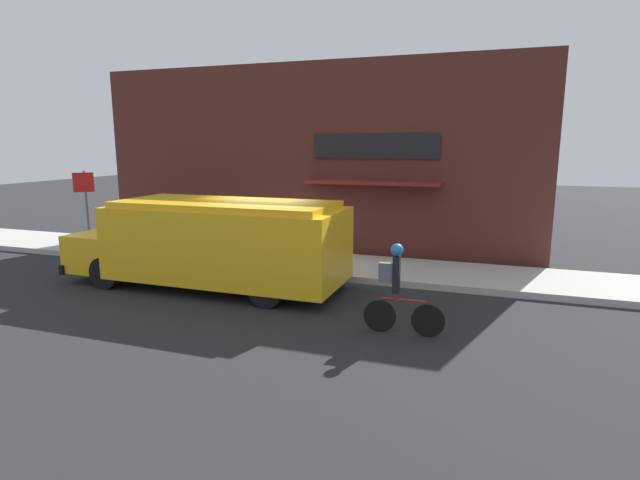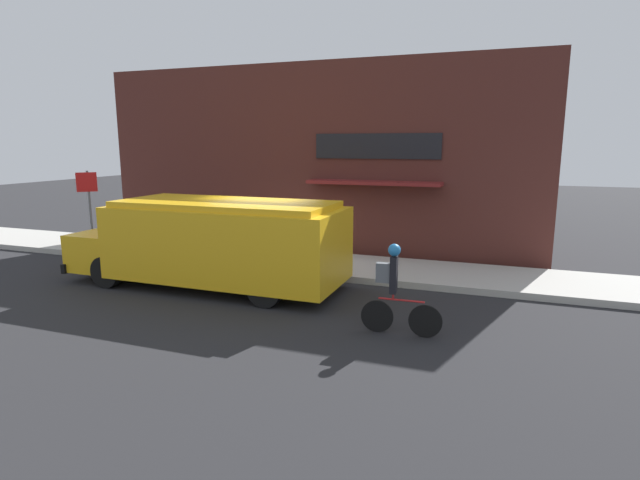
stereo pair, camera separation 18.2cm
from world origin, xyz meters
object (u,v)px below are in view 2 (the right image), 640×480
object	(u,v)px
cyclist	(395,289)
trash_bin	(210,237)
school_bus	(214,242)
stop_sign_post	(89,197)

from	to	relation	value
cyclist	trash_bin	distance (m)	8.37
school_bus	trash_bin	world-z (taller)	school_bus
cyclist	stop_sign_post	size ratio (longest dim) A/B	0.69
school_bus	trash_bin	distance (m)	3.81
cyclist	trash_bin	xyz separation A→B (m)	(-6.89, 4.74, -0.29)
cyclist	stop_sign_post	distance (m)	11.07
stop_sign_post	school_bus	bearing A→B (deg)	-18.45
stop_sign_post	trash_bin	bearing A→B (deg)	19.15
cyclist	stop_sign_post	bearing A→B (deg)	159.48
stop_sign_post	trash_bin	xyz separation A→B (m)	(3.56, 1.24, -1.26)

